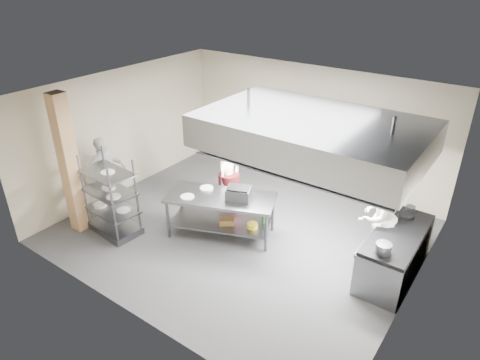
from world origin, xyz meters
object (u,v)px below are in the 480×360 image
Objects in this scene: pass_rack at (110,195)px; chef_line at (377,216)px; island at (221,215)px; griddle at (239,193)px; chef_head at (229,180)px; cooking_range at (394,255)px; stockpot at (383,248)px; chef_plating at (106,175)px.

chef_line reaches higher than pass_rack.
island is 0.68m from griddle.
pass_rack is 2.54m from chef_head.
pass_rack is (-1.94, -1.23, 0.41)m from island.
chef_head is (-0.39, 0.79, 0.37)m from island.
island is at bearing -166.26° from cooking_range.
pass_rack is 5.42m from stockpot.
chef_head is at bearing 94.32° from island.
chef_head is 3.48× the size of griddle.
chef_line reaches higher than chef_plating.
chef_plating reaches higher than stockpot.
pass_rack is at bearing -158.85° from cooking_range.
pass_rack reaches higher than chef_head.
chef_head is (-3.74, -0.03, 0.41)m from cooking_range.
chef_head reaches higher than island.
pass_rack is at bearing 147.94° from chef_head.
chef_line is at bearing 112.45° from chef_plating.
chef_head is at bearing 116.22° from griddle.
chef_line is 7.47× the size of stockpot.
griddle is (2.28, 1.38, 0.17)m from pass_rack.
stockpot is (6.04, 0.78, 0.10)m from chef_plating.
island is at bearing 37.33° from pass_rack.
chef_head reaches higher than stockpot.
griddle is (-3.01, -0.67, 0.61)m from cooking_range.
griddle is 2.97m from stockpot.
chef_plating is (-2.73, -0.70, 0.44)m from island.
pass_rack reaches higher than griddle.
chef_line is (2.87, 1.01, 0.52)m from island.
stockpot is (0.44, -0.94, 0.02)m from chef_line.
griddle is at bearing 1.27° from island.
chef_head is 2.77m from chef_plating.
chef_head is at bearing -68.84° from chef_line.
chef_head is (1.55, 2.02, -0.04)m from pass_rack.
pass_rack is 1.04× the size of chef_head.
pass_rack is at bearing -171.61° from griddle.
island is 8.51× the size of stockpot.
island is 1.29× the size of pass_rack.
cooking_range is (5.29, 2.05, -0.44)m from pass_rack.
cooking_range is 1.03× the size of chef_line.
chef_head is 0.85× the size of chef_line.
griddle is at bearing -125.65° from chef_head.
chef_plating is (-5.60, -1.72, -0.08)m from chef_line.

